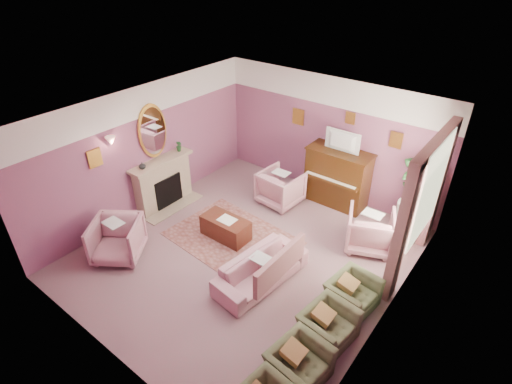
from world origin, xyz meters
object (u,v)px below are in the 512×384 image
Objects in this scene: television at (341,140)px; olive_chair_b at (300,360)px; piano at (337,178)px; floral_armchair_left at (281,186)px; olive_chair_d at (353,290)px; side_table at (407,218)px; floral_armchair_right at (370,229)px; coffee_table at (226,228)px; floral_armchair_front at (117,238)px; olive_chair_c at (329,321)px; sofa at (261,265)px.

television is 0.99× the size of olive_chair_b.
floral_armchair_left is (-1.00, -0.81, -0.20)m from piano.
olive_chair_d is 2.54m from side_table.
piano is 1.55× the size of floral_armchair_right.
olive_chair_b reaches higher than coffee_table.
floral_armchair_right is 1.00× the size of floral_armchair_front.
floral_armchair_right is (2.45, 1.49, 0.23)m from coffee_table.
floral_armchair_right is 3.26m from olive_chair_b.
olive_chair_d is 1.16× the size of side_table.
olive_chair_c is at bearing -90.00° from olive_chair_d.
floral_armchair_right reaches higher than olive_chair_d.
television is 4.03m from olive_chair_c.
floral_armchair_right reaches higher than olive_chair_b.
floral_armchair_right is 1.11× the size of olive_chair_c.
piano is 1.55× the size of floral_armchair_left.
sofa is 2.34m from floral_armchair_right.
television reaches higher than floral_armchair_left.
sofa is 1.61m from olive_chair_d.
floral_armchair_front reaches higher than coffee_table.
television is 3.36m from olive_chair_d.
floral_armchair_right is (2.30, -0.25, 0.00)m from floral_armchair_left.
side_table is at bearing -1.93° from television.
floral_armchair_front is at bearing -119.42° from television.
floral_armchair_right is at bearing 100.06° from olive_chair_c.
piano is 4.64m from olive_chair_b.
olive_chair_c is (1.54, -0.35, -0.02)m from sofa.
coffee_table is 1.11× the size of floral_armchair_left.
piano is 1.73× the size of olive_chair_b.
floral_armchair_front is at bearing -169.05° from olive_chair_c.
sofa is at bearing -118.41° from floral_armchair_right.
olive_chair_d is at bearing -34.01° from floral_armchair_left.
piano is at bearing 90.00° from television.
sofa is 2.02× the size of floral_armchair_left.
side_table is at bearing 40.48° from coffee_table.
floral_armchair_front is 4.11m from olive_chair_b.
coffee_table is 3.77m from side_table.
television reaches higher than floral_armchair_front.
side_table is at bearing 63.10° from sofa.
olive_chair_b is 4.18m from side_table.
floral_armchair_front is (-2.38, -4.22, -1.15)m from television.
floral_armchair_right is 1.04m from side_table.
television reaches higher than olive_chair_b.
floral_armchair_left is 3.72m from floral_armchair_front.
floral_armchair_right is at bearing -37.82° from television.
sofa is at bearing 167.22° from olive_chair_c.
olive_chair_b is (1.73, -4.29, -0.30)m from piano.
piano reaches higher than floral_armchair_right.
sofa is 3.38m from side_table.
olive_chair_b is at bearing -51.90° from floral_armchair_left.
olive_chair_d is at bearing -56.87° from piano.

